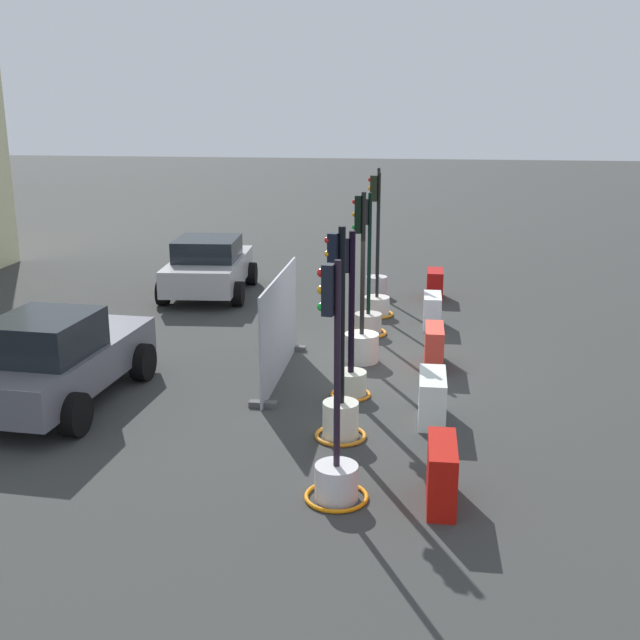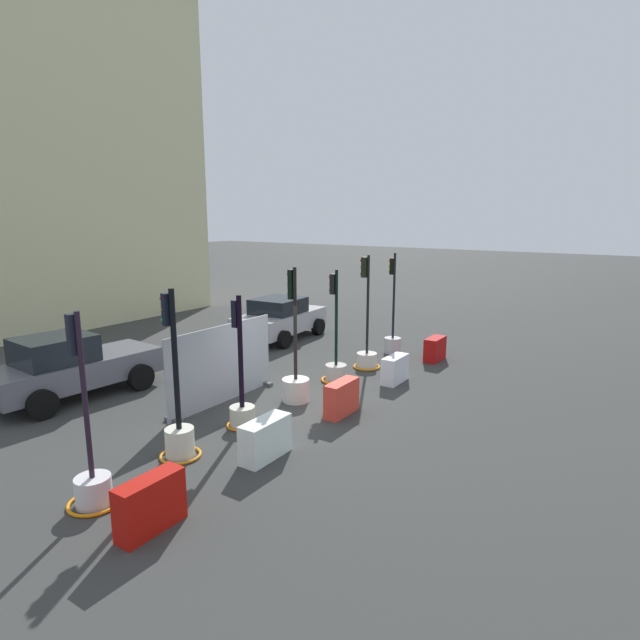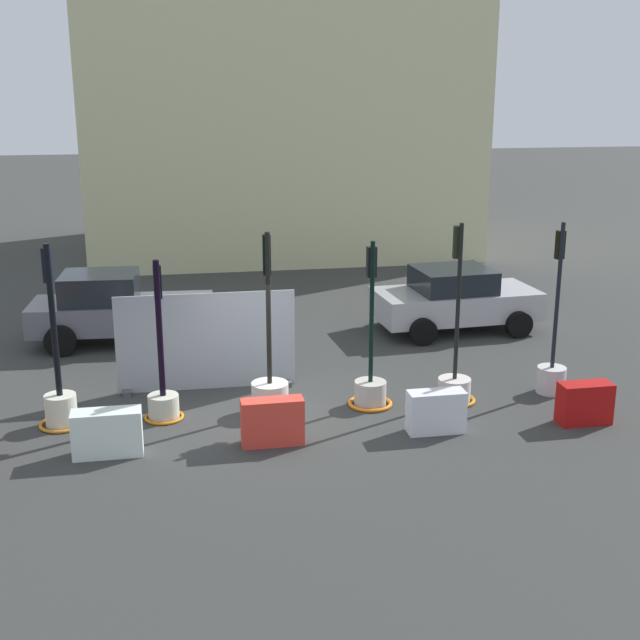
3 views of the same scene
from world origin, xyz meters
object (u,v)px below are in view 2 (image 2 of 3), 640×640
(traffic_light_3, at_px, (296,380))
(car_silver_hatchback, at_px, (280,318))
(traffic_light_5, at_px, (367,351))
(construction_barrier_1, at_px, (265,439))
(construction_barrier_3, at_px, (395,369))
(car_grey_saloon, at_px, (71,367))
(traffic_light_0, at_px, (91,473))
(construction_barrier_0, at_px, (150,504))
(construction_barrier_2, at_px, (342,398))
(traffic_light_4, at_px, (336,365))
(traffic_light_1, at_px, (179,428))
(traffic_light_2, at_px, (242,403))
(construction_barrier_4, at_px, (435,349))
(traffic_light_6, at_px, (393,336))

(traffic_light_3, height_order, car_silver_hatchback, traffic_light_3)
(traffic_light_5, xyz_separation_m, construction_barrier_1, (-6.52, -1.36, -0.14))
(construction_barrier_3, distance_m, car_grey_saloon, 8.75)
(traffic_light_3, height_order, construction_barrier_1, traffic_light_3)
(traffic_light_0, height_order, construction_barrier_0, traffic_light_0)
(traffic_light_3, height_order, construction_barrier_0, traffic_light_3)
(construction_barrier_2, relative_size, car_grey_saloon, 0.25)
(traffic_light_4, xyz_separation_m, construction_barrier_1, (-4.86, -1.44, -0.09))
(traffic_light_4, relative_size, traffic_light_5, 0.91)
(construction_barrier_0, bearing_deg, traffic_light_1, 39.12)
(traffic_light_2, bearing_deg, construction_barrier_4, -11.56)
(construction_barrier_4, bearing_deg, construction_barrier_2, 179.48)
(traffic_light_0, relative_size, traffic_light_6, 0.94)
(traffic_light_2, height_order, traffic_light_5, traffic_light_5)
(traffic_light_4, relative_size, construction_barrier_1, 2.79)
(traffic_light_0, xyz_separation_m, construction_barrier_0, (0.07, -1.40, -0.13))
(traffic_light_0, xyz_separation_m, construction_barrier_4, (11.42, -1.38, -0.18))
(traffic_light_1, xyz_separation_m, car_silver_hatchback, (9.04, 4.64, 0.19))
(construction_barrier_3, bearing_deg, car_silver_hatchback, 68.49)
(traffic_light_5, bearing_deg, construction_barrier_1, -168.26)
(traffic_light_3, relative_size, construction_barrier_0, 3.14)
(traffic_light_0, height_order, traffic_light_5, traffic_light_5)
(traffic_light_0, bearing_deg, traffic_light_1, 4.59)
(traffic_light_2, height_order, construction_barrier_3, traffic_light_2)
(traffic_light_1, distance_m, construction_barrier_0, 2.47)
(traffic_light_4, distance_m, construction_barrier_4, 3.98)
(traffic_light_4, height_order, car_grey_saloon, traffic_light_4)
(traffic_light_1, bearing_deg, car_silver_hatchback, 27.17)
(construction_barrier_3, height_order, construction_barrier_4, construction_barrier_4)
(car_silver_hatchback, bearing_deg, traffic_light_3, -138.26)
(traffic_light_3, height_order, car_grey_saloon, traffic_light_3)
(traffic_light_1, height_order, construction_barrier_0, traffic_light_1)
(construction_barrier_1, bearing_deg, traffic_light_5, 11.74)
(traffic_light_0, bearing_deg, traffic_light_5, 0.45)
(traffic_light_3, relative_size, construction_barrier_3, 3.36)
(traffic_light_5, xyz_separation_m, car_silver_hatchback, (1.60, 4.72, 0.26))
(traffic_light_1, height_order, traffic_light_2, traffic_light_1)
(construction_barrier_3, bearing_deg, construction_barrier_2, -179.49)
(car_silver_hatchback, bearing_deg, construction_barrier_2, -131.11)
(construction_barrier_1, relative_size, construction_barrier_4, 1.19)
(traffic_light_1, bearing_deg, traffic_light_0, -175.41)
(traffic_light_1, distance_m, construction_barrier_4, 9.57)
(traffic_light_5, height_order, car_grey_saloon, traffic_light_5)
(traffic_light_5, distance_m, car_silver_hatchback, 4.99)
(traffic_light_0, height_order, construction_barrier_2, traffic_light_0)
(traffic_light_4, height_order, construction_barrier_1, traffic_light_4)
(car_grey_saloon, bearing_deg, traffic_light_2, -77.85)
(construction_barrier_1, bearing_deg, car_grey_saloon, 91.39)
(traffic_light_1, height_order, traffic_light_4, traffic_light_1)
(traffic_light_3, distance_m, car_grey_saloon, 5.89)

